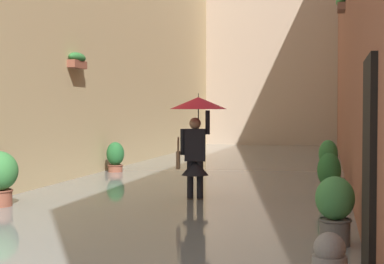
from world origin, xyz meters
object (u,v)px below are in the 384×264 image
object	(u,v)px
person_wading	(197,126)
potted_plant_mid_left	(329,175)
potted_plant_far_left	(328,160)
potted_plant_far_right	(115,158)
potted_plant_near_left	(335,211)

from	to	relation	value
person_wading	potted_plant_mid_left	distance (m)	2.60
potted_plant_mid_left	potted_plant_far_left	bearing A→B (deg)	-89.63
potted_plant_far_right	potted_plant_far_left	bearing A→B (deg)	174.36
potted_plant_far_right	potted_plant_mid_left	bearing A→B (deg)	146.96
person_wading	potted_plant_near_left	bearing A→B (deg)	127.07
person_wading	potted_plant_near_left	world-z (taller)	person_wading
potted_plant_mid_left	person_wading	bearing A→B (deg)	13.16
person_wading	potted_plant_far_left	world-z (taller)	person_wading
person_wading	potted_plant_mid_left	world-z (taller)	person_wading
person_wading	potted_plant_far_right	bearing A→B (deg)	-52.64
person_wading	potted_plant_mid_left	xyz separation A→B (m)	(-2.37, -0.55, -0.91)
potted_plant_mid_left	potted_plant_far_left	size ratio (longest dim) A/B	0.91
potted_plant_mid_left	potted_plant_far_right	xyz separation A→B (m)	(5.55, -3.61, -0.05)
person_wading	potted_plant_near_left	distance (m)	4.15
person_wading	potted_plant_far_right	xyz separation A→B (m)	(3.18, -4.17, -0.96)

